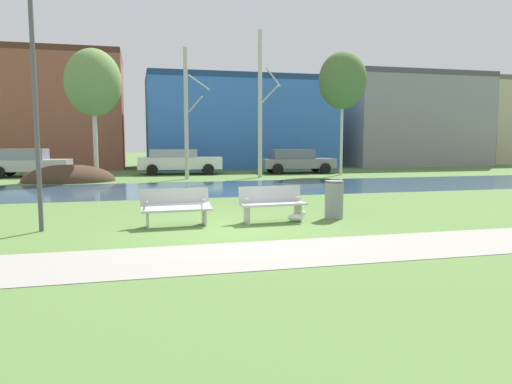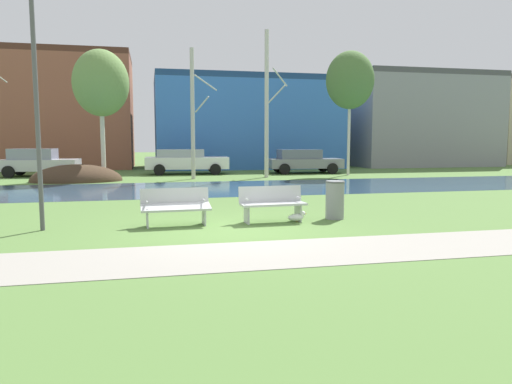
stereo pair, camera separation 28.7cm
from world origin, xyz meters
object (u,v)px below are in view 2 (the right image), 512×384
Objects in this scene: bench_left at (176,206)px; parked_sedan_second_white at (186,161)px; trash_bin at (335,199)px; seagull at (297,217)px; streetlamp at (34,58)px; parked_hatch_third_grey at (303,161)px; parked_van_nearest_silver at (38,162)px; bench_right at (272,203)px.

bench_left is 0.33× the size of parked_sedan_second_white.
trash_bin is at bearing 1.44° from bench_left.
streetlamp reaches higher than seagull.
streetlamp is at bearing -125.21° from parked_hatch_third_grey.
parked_van_nearest_silver reaches higher than bench_left.
bench_right is 6.19m from streetlamp.
parked_van_nearest_silver is (-6.59, 17.04, 0.33)m from bench_left.
parked_hatch_third_grey is (6.14, 16.23, 0.29)m from bench_right.
parked_sedan_second_white is (-2.50, 16.93, 0.28)m from trash_bin.
streetlamp is at bearing 179.26° from bench_right.
parked_sedan_second_white is (8.09, -0.01, -0.02)m from parked_van_nearest_silver.
bench_left is 2.33m from bench_right.
parked_sedan_second_white is at bearing 75.38° from streetlamp.
bench_left is at bearing -95.03° from parked_sedan_second_white.
seagull is at bearing -85.32° from parked_sedan_second_white.
bench_right is at bearing -110.73° from parked_hatch_third_grey.
trash_bin is at bearing 3.44° from bench_right.
trash_bin is (4.00, 0.10, 0.03)m from bench_left.
bench_left is 18.27m from parked_van_nearest_silver.
bench_right is 17.05m from parked_sedan_second_white.
bench_right is 0.39× the size of parked_van_nearest_silver.
bench_right is at bearing -87.20° from parked_sedan_second_white.
parked_hatch_third_grey is at bearing -3.09° from parked_van_nearest_silver.
streetlamp reaches higher than bench_left.
bench_left is 2.93m from seagull.
seagull is at bearing -165.79° from trash_bin.
bench_left is 1.00× the size of bench_right.
seagull is 6.86m from streetlamp.
bench_right is 1.67× the size of trash_bin.
parked_van_nearest_silver is at bearing 102.19° from streetlamp.
streetlamp is at bearing -77.81° from parked_van_nearest_silver.
streetlamp reaches higher than bench_right.
parked_hatch_third_grey is at bearing 54.79° from streetlamp.
parked_hatch_third_grey is at bearing 62.42° from bench_left.
streetlamp is at bearing -104.62° from parked_sedan_second_white.
parked_sedan_second_white is at bearing 94.68° from seagull.
parked_hatch_third_grey is (6.98, -0.80, -0.02)m from parked_sedan_second_white.
streetlamp is at bearing 177.60° from seagull.
trash_bin is at bearing -105.51° from parked_hatch_third_grey.
parked_sedan_second_white is (4.42, 16.96, -2.96)m from streetlamp.
parked_hatch_third_grey is at bearing 74.49° from trash_bin.
bench_left is 4.00m from trash_bin.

